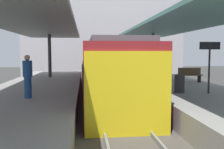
{
  "coord_description": "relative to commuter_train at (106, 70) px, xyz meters",
  "views": [
    {
      "loc": [
        -1.3,
        -11.13,
        2.74
      ],
      "look_at": [
        0.23,
        3.17,
        1.53
      ],
      "focal_mm": 41.02,
      "sensor_mm": 36.0,
      "label": 1
    }
  ],
  "objects": [
    {
      "name": "litter_bin",
      "position": [
        2.85,
        -4.5,
        -0.33
      ],
      "size": [
        0.44,
        0.44,
        0.8
      ],
      "primitive_type": "cylinder",
      "color": "#2D2D30",
      "rests_on": "platform_right"
    },
    {
      "name": "rail_far_side",
      "position": [
        0.72,
        -4.18,
        -1.46
      ],
      "size": [
        0.08,
        28.0,
        0.14
      ],
      "primitive_type": "cube",
      "color": "slate",
      "rests_on": "track_ballast"
    },
    {
      "name": "canopy_right",
      "position": [
        3.8,
        -2.78,
        2.51
      ],
      "size": [
        4.18,
        21.0,
        3.36
      ],
      "color": "#333335",
      "rests_on": "platform_right"
    },
    {
      "name": "canopy_left",
      "position": [
        -3.8,
        -2.78,
        2.38
      ],
      "size": [
        4.18,
        21.0,
        3.23
      ],
      "color": "#333335",
      "rests_on": "platform_left"
    },
    {
      "name": "passenger_near_bench",
      "position": [
        -3.49,
        -5.22,
        0.14
      ],
      "size": [
        0.36,
        0.36,
        1.67
      ],
      "color": "navy",
      "rests_on": "platform_left"
    },
    {
      "name": "platform_left",
      "position": [
        -3.8,
        -4.18,
        -1.23
      ],
      "size": [
        4.4,
        28.0,
        1.0
      ],
      "primitive_type": "cube",
      "color": "gray",
      "rests_on": "ground_plane"
    },
    {
      "name": "platform_right",
      "position": [
        3.8,
        -4.18,
        -1.23
      ],
      "size": [
        4.4,
        28.0,
        1.0
      ],
      "primitive_type": "cube",
      "color": "gray",
      "rests_on": "ground_plane"
    },
    {
      "name": "rail_near_side",
      "position": [
        -0.72,
        -4.18,
        -1.46
      ],
      "size": [
        0.08,
        28.0,
        0.14
      ],
      "primitive_type": "cube",
      "color": "slate",
      "rests_on": "track_ballast"
    },
    {
      "name": "ground_plane",
      "position": [
        0.0,
        -4.18,
        -1.73
      ],
      "size": [
        80.0,
        80.0,
        0.0
      ],
      "primitive_type": "plane",
      "color": "#383835"
    },
    {
      "name": "platform_bench",
      "position": [
        4.97,
        -0.67,
        -0.26
      ],
      "size": [
        1.4,
        0.41,
        0.86
      ],
      "color": "black",
      "rests_on": "platform_right"
    },
    {
      "name": "commuter_train",
      "position": [
        0.0,
        0.0,
        0.0
      ],
      "size": [
        2.78,
        15.65,
        3.1
      ],
      "color": "maroon",
      "rests_on": "track_ballast"
    },
    {
      "name": "station_building_backdrop",
      "position": [
        0.88,
        15.82,
        3.77
      ],
      "size": [
        18.0,
        6.0,
        11.0
      ],
      "primitive_type": "cube",
      "color": "#B7B2B7",
      "rests_on": "ground_plane"
    },
    {
      "name": "platform_sign",
      "position": [
        3.99,
        -4.91,
        0.9
      ],
      "size": [
        0.9,
        0.08,
        2.21
      ],
      "color": "#262628",
      "rests_on": "platform_right"
    },
    {
      "name": "track_ballast",
      "position": [
        0.0,
        -4.18,
        -1.63
      ],
      "size": [
        3.2,
        28.0,
        0.2
      ],
      "primitive_type": "cube",
      "color": "#4C4742",
      "rests_on": "ground_plane"
    }
  ]
}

